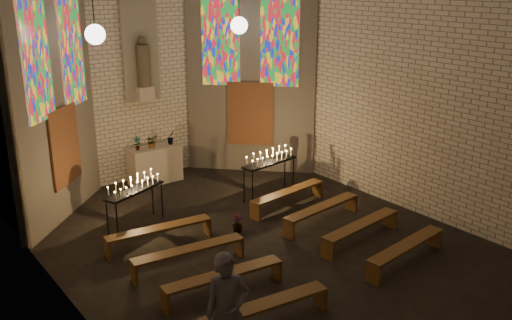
{
  "coord_description": "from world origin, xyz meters",
  "views": [
    {
      "loc": [
        -6.64,
        -7.96,
        5.42
      ],
      "look_at": [
        0.06,
        0.95,
        1.79
      ],
      "focal_mm": 40.0,
      "sensor_mm": 36.0,
      "label": 1
    }
  ],
  "objects_px": {
    "aisle_flower_pot": "(237,223)",
    "votive_stand_right": "(269,159)",
    "visitor": "(227,311)",
    "votive_stand_left": "(134,187)",
    "altar": "(155,165)"
  },
  "relations": [
    {
      "from": "votive_stand_left",
      "to": "aisle_flower_pot",
      "type": "bearing_deg",
      "value": -64.31
    },
    {
      "from": "altar",
      "to": "visitor",
      "type": "distance_m",
      "value": 8.07
    },
    {
      "from": "votive_stand_left",
      "to": "altar",
      "type": "bearing_deg",
      "value": 33.18
    },
    {
      "from": "altar",
      "to": "aisle_flower_pot",
      "type": "distance_m",
      "value": 3.98
    },
    {
      "from": "aisle_flower_pot",
      "to": "votive_stand_right",
      "type": "relative_size",
      "value": 0.25
    },
    {
      "from": "votive_stand_left",
      "to": "votive_stand_right",
      "type": "distance_m",
      "value": 3.56
    },
    {
      "from": "altar",
      "to": "votive_stand_right",
      "type": "relative_size",
      "value": 0.85
    },
    {
      "from": "aisle_flower_pot",
      "to": "visitor",
      "type": "height_order",
      "value": "visitor"
    },
    {
      "from": "altar",
      "to": "votive_stand_right",
      "type": "height_order",
      "value": "votive_stand_right"
    },
    {
      "from": "aisle_flower_pot",
      "to": "votive_stand_left",
      "type": "relative_size",
      "value": 0.26
    },
    {
      "from": "aisle_flower_pot",
      "to": "altar",
      "type": "bearing_deg",
      "value": 89.24
    },
    {
      "from": "votive_stand_right",
      "to": "aisle_flower_pot",
      "type": "bearing_deg",
      "value": -154.54
    },
    {
      "from": "visitor",
      "to": "altar",
      "type": "bearing_deg",
      "value": 91.72
    },
    {
      "from": "visitor",
      "to": "votive_stand_right",
      "type": "bearing_deg",
      "value": 68.34
    },
    {
      "from": "votive_stand_right",
      "to": "altar",
      "type": "bearing_deg",
      "value": 115.63
    }
  ]
}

